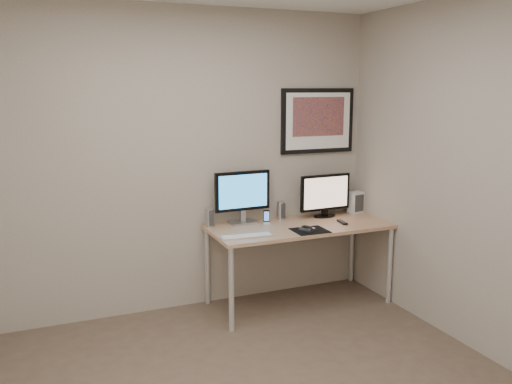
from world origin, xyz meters
The scene contains 13 objects.
room centered at (0.00, 0.45, 1.64)m, with size 3.60×3.60×3.60m.
desk centered at (1.00, 1.35, 0.66)m, with size 1.60×0.70×0.73m.
framed_art centered at (1.35, 1.68, 1.62)m, with size 0.75×0.04×0.60m.
monitor_large centered at (0.56, 1.60, 0.99)m, with size 0.52×0.17×0.47m.
monitor_tv centered at (1.36, 1.53, 0.95)m, with size 0.52×0.13×0.40m.
speaker_left centered at (0.24, 1.60, 0.81)m, with size 0.07×0.07×0.17m, color #ACACB1.
speaker_right centered at (0.94, 1.61, 0.81)m, with size 0.07×0.07×0.17m, color #ACACB1.
phone_dock centered at (0.75, 1.51, 0.79)m, with size 0.06×0.06×0.12m, color black.
keyboard centered at (0.42, 1.17, 0.74)m, with size 0.43×0.11×0.01m, color #B8B8BD.
mousepad centered at (0.99, 1.14, 0.73)m, with size 0.29×0.26×0.00m, color black.
mouse centered at (0.97, 1.16, 0.75)m, with size 0.07×0.12×0.04m, color black.
remote centered at (1.39, 1.26, 0.74)m, with size 0.04×0.16×0.02m, color black.
fan_unit centered at (1.72, 1.56, 0.83)m, with size 0.14×0.10×0.21m, color silver.
Camera 1 is at (-1.16, -2.78, 1.93)m, focal length 38.00 mm.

